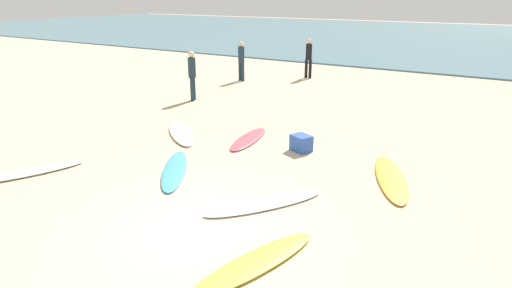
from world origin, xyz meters
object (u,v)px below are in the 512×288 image
at_px(beachgoer_near, 309,56).
at_px(beachgoer_mid, 192,73).
at_px(surfboard_0, 181,133).
at_px(surfboard_6, 30,172).
at_px(surfboard_2, 255,262).
at_px(beachgoer_far, 241,59).
at_px(surfboard_1, 391,178).
at_px(surfboard_4, 249,139).
at_px(surfboard_5, 264,203).
at_px(beach_cooler, 301,143).
at_px(surfboard_3, 175,170).

distance_m(beachgoer_near, beachgoer_mid, 6.48).
relative_size(surfboard_0, surfboard_6, 1.03).
relative_size(surfboard_0, beachgoer_near, 1.28).
height_order(surfboard_2, beachgoer_far, beachgoer_far).
relative_size(surfboard_1, beachgoer_near, 1.41).
xyz_separation_m(surfboard_1, beachgoer_far, (-8.65, 7.43, 0.94)).
bearing_deg(beachgoer_mid, beachgoer_near, -39.81).
height_order(surfboard_2, surfboard_4, surfboard_2).
bearing_deg(surfboard_5, beach_cooler, 137.11).
relative_size(surfboard_0, surfboard_4, 1.10).
height_order(surfboard_0, surfboard_3, surfboard_0).
relative_size(surfboard_2, beachgoer_mid, 1.28).
height_order(beachgoer_near, beachgoer_far, beachgoer_near).
bearing_deg(surfboard_0, surfboard_3, 77.65).
height_order(surfboard_2, surfboard_5, surfboard_2).
bearing_deg(surfboard_1, surfboard_2, 54.97).
bearing_deg(surfboard_4, beachgoer_mid, -43.18).
bearing_deg(surfboard_3, surfboard_6, 178.26).
bearing_deg(surfboard_2, surfboard_0, 156.94).
xyz_separation_m(surfboard_0, beachgoer_far, (-2.84, 7.41, 0.93)).
bearing_deg(surfboard_5, surfboard_3, -153.31).
xyz_separation_m(surfboard_6, beachgoer_far, (-1.83, 11.22, 0.93)).
relative_size(surfboard_0, beachgoer_far, 1.31).
bearing_deg(surfboard_3, surfboard_1, -9.47).
height_order(surfboard_6, beachgoer_mid, beachgoer_mid).
relative_size(surfboard_3, beach_cooler, 4.88).
bearing_deg(beachgoer_mid, surfboard_1, -136.79).
bearing_deg(surfboard_6, beach_cooler, 68.73).
bearing_deg(surfboard_4, beach_cooler, 169.70).
height_order(surfboard_5, beachgoer_mid, beachgoer_mid).
distance_m(surfboard_0, surfboard_4, 1.95).
bearing_deg(surfboard_6, beachgoer_near, 112.06).
bearing_deg(surfboard_0, beachgoer_far, -119.21).
height_order(surfboard_6, beach_cooler, beach_cooler).
xyz_separation_m(surfboard_3, surfboard_4, (0.25, 2.67, -0.00)).
bearing_deg(surfboard_0, surfboard_6, 24.90).
relative_size(surfboard_2, surfboard_5, 0.97).
relative_size(surfboard_5, surfboard_6, 1.07).
height_order(beachgoer_near, beachgoer_mid, beachgoer_near).
xyz_separation_m(surfboard_5, beachgoer_mid, (-6.41, 5.76, 0.97)).
bearing_deg(beachgoer_near, surfboard_5, -71.41).
distance_m(surfboard_2, surfboard_4, 5.59).
bearing_deg(beachgoer_near, surfboard_1, -59.12).
height_order(surfboard_3, beachgoer_far, beachgoer_far).
distance_m(surfboard_4, beachgoer_mid, 5.09).
bearing_deg(beachgoer_far, surfboard_0, 128.99).
xyz_separation_m(surfboard_2, beachgoer_far, (-7.77, 11.48, 0.94)).
distance_m(surfboard_3, beachgoer_near, 11.90).
xyz_separation_m(beachgoer_far, beach_cooler, (6.26, -6.82, -0.77)).
bearing_deg(surfboard_2, surfboard_6, -166.06).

